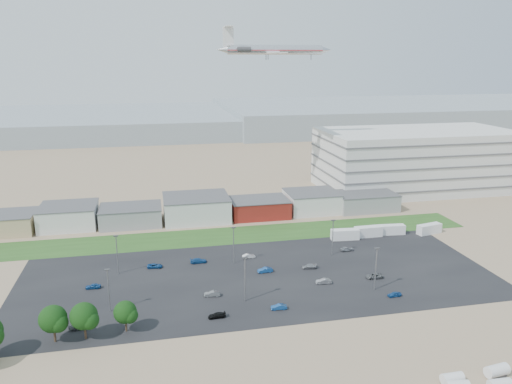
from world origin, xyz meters
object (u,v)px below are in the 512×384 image
object	(u,v)px
parked_car_6	(199,261)
parked_car_13	(279,307)
parked_car_12	(309,266)
parked_car_3	(217,315)
parked_car_9	(155,266)
parked_car_1	(323,281)
parked_car_2	(394,294)
storage_tank_nw	(452,378)
parked_car_8	(347,249)
parked_car_11	(249,256)
parked_car_4	(212,294)
parked_car_7	(265,270)
parked_car_5	(93,286)
parked_car_10	(79,326)
airliner	(275,50)
box_trailer_a	(345,234)
parked_car_0	(374,276)

from	to	relation	value
parked_car_6	parked_car_13	size ratio (longest dim) A/B	1.25
parked_car_12	parked_car_13	world-z (taller)	parked_car_13
parked_car_3	parked_car_9	world-z (taller)	parked_car_9
parked_car_1	parked_car_2	world-z (taller)	parked_car_1
storage_tank_nw	parked_car_8	xyz separation A→B (m)	(5.77, 61.37, -0.47)
parked_car_8	parked_car_12	world-z (taller)	parked_car_8
parked_car_3	parked_car_12	size ratio (longest dim) A/B	0.95
parked_car_2	parked_car_11	bearing A→B (deg)	-139.48
parked_car_4	parked_car_7	size ratio (longest dim) A/B	0.95
parked_car_13	parked_car_3	bearing A→B (deg)	-82.51
parked_car_5	parked_car_10	xyz separation A→B (m)	(-0.94, -18.96, -0.03)
parked_car_5	parked_car_6	xyz separation A→B (m)	(26.53, 10.46, 0.03)
parked_car_6	parked_car_11	world-z (taller)	parked_car_6
parked_car_2	parked_car_10	distance (m)	70.27
parked_car_8	parked_car_13	bearing A→B (deg)	130.67
parked_car_12	parked_car_9	bearing A→B (deg)	-94.69
parked_car_5	parked_car_9	distance (m)	17.62
storage_tank_nw	airliner	world-z (taller)	airliner
box_trailer_a	parked_car_13	distance (m)	49.87
parked_car_12	parked_car_2	bearing A→B (deg)	44.30
parked_car_1	parked_car_10	world-z (taller)	parked_car_1
airliner	parked_car_6	world-z (taller)	airliner
box_trailer_a	parked_car_2	distance (m)	38.72
parked_car_1	parked_car_3	xyz separation A→B (m)	(-28.05, -11.25, -0.08)
parked_car_2	parked_car_8	distance (m)	29.34
parked_car_11	parked_car_12	xyz separation A→B (m)	(14.27, -10.36, -0.01)
storage_tank_nw	parked_car_1	distance (m)	42.88
storage_tank_nw	parked_car_5	distance (m)	81.63
parked_car_5	parked_car_13	size ratio (longest dim) A/B	1.01
parked_car_0	parked_car_4	distance (m)	41.44
parked_car_2	parked_car_6	world-z (taller)	parked_car_6
box_trailer_a	parked_car_10	xyz separation A→B (m)	(-73.41, -38.43, -1.02)
parked_car_0	parked_car_7	world-z (taller)	parked_car_7
parked_car_2	parked_car_0	bearing A→B (deg)	178.08
parked_car_1	parked_car_8	world-z (taller)	parked_car_8
box_trailer_a	parked_car_6	size ratio (longest dim) A/B	1.92
parked_car_4	parked_car_12	world-z (taller)	parked_car_4
storage_tank_nw	parked_car_11	size ratio (longest dim) A/B	1.05
parked_car_9	parked_car_13	distance (m)	39.33
parked_car_6	parked_car_7	world-z (taller)	parked_car_7
box_trailer_a	parked_car_7	size ratio (longest dim) A/B	2.16
parked_car_2	parked_car_11	world-z (taller)	parked_car_11
parked_car_8	parked_car_12	bearing A→B (deg)	117.61
storage_tank_nw	parked_car_6	bearing A→B (deg)	121.05
storage_tank_nw	parked_car_7	bearing A→B (deg)	111.88
storage_tank_nw	parked_car_7	distance (m)	55.71
parked_car_2	parked_car_13	bearing A→B (deg)	-92.48
parked_car_5	parked_car_8	size ratio (longest dim) A/B	0.93
parked_car_1	parked_car_6	bearing A→B (deg)	-117.03
parked_car_1	parked_car_6	world-z (taller)	parked_car_6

